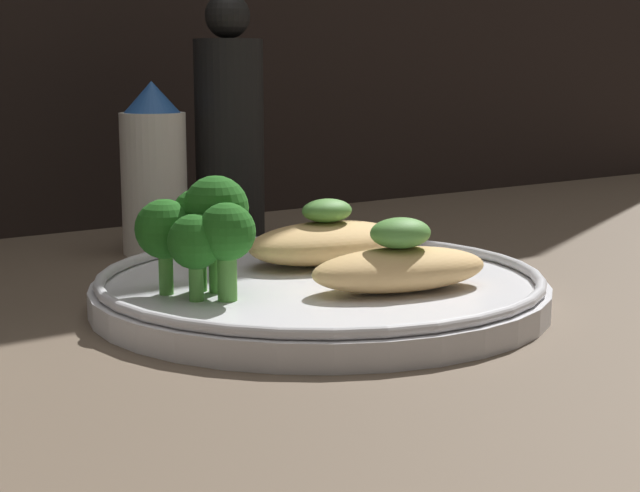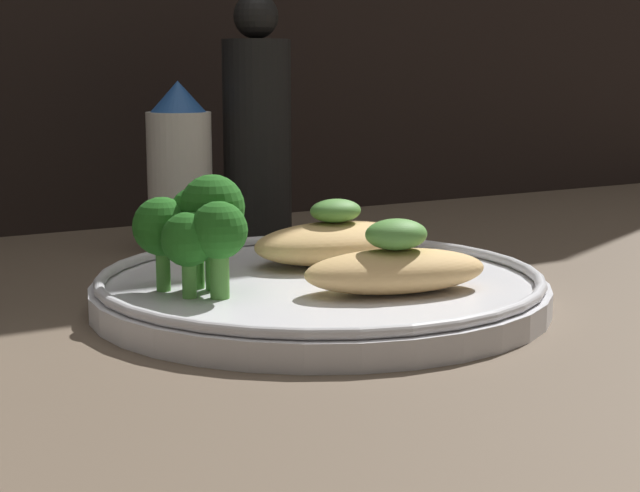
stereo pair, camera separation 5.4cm
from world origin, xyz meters
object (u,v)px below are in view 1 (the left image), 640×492
plate (320,288)px  broccoli_bunch (201,226)px  pepper_grinder (229,133)px  sauce_bottle (151,172)px

plate → broccoli_bunch: (-6.97, 0.92, 4.07)cm
broccoli_bunch → plate: bearing=-7.5°
plate → pepper_grinder: (6.29, 19.85, 7.39)cm
broccoli_bunch → pepper_grinder: pepper_grinder is taller
plate → broccoli_bunch: 8.13cm
plate → broccoli_bunch: size_ratio=4.08×
sauce_bottle → broccoli_bunch: bearing=-109.5°
sauce_bottle → pepper_grinder: pepper_grinder is taller
sauce_bottle → pepper_grinder: 7.02cm
pepper_grinder → sauce_bottle: bearing=180.0°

